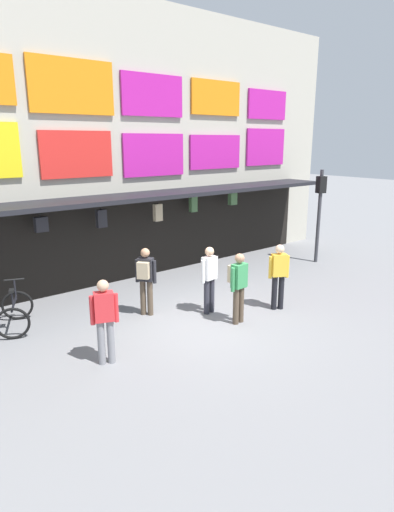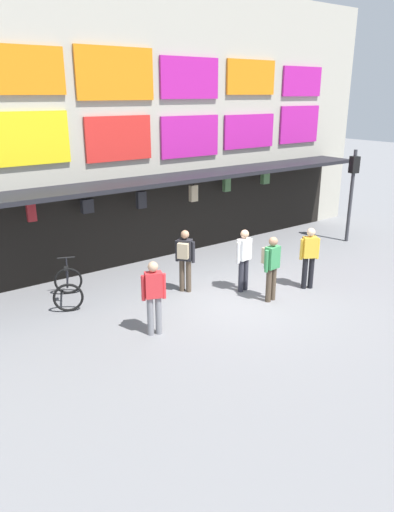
{
  "view_description": "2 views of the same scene",
  "coord_description": "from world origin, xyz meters",
  "px_view_note": "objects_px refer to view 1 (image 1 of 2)",
  "views": [
    {
      "loc": [
        -6.17,
        -7.3,
        4.15
      ],
      "look_at": [
        0.04,
        0.4,
        1.5
      ],
      "focal_mm": 30.36,
      "sensor_mm": 36.0,
      "label": 1
    },
    {
      "loc": [
        -7.53,
        -8.37,
        4.99
      ],
      "look_at": [
        -1.14,
        0.36,
        1.27
      ],
      "focal_mm": 33.28,
      "sensor_mm": 36.0,
      "label": 2
    }
  ],
  "objects_px": {
    "pedestrian_in_yellow": "(146,277)",
    "bicycle_parked": "(15,313)",
    "pedestrian_in_red": "(238,283)",
    "traffic_light_far": "(320,201)",
    "pedestrian_in_black": "(104,315)",
    "pedestrian_in_purple": "(209,276)",
    "pedestrian_in_white": "(278,272)"
  },
  "relations": [
    {
      "from": "traffic_light_far",
      "to": "pedestrian_in_yellow",
      "type": "xyz_separation_m",
      "value": [
        -7.25,
        -0.35,
        -1.16
      ]
    },
    {
      "from": "bicycle_parked",
      "to": "pedestrian_in_white",
      "type": "bearing_deg",
      "value": -27.56
    },
    {
      "from": "traffic_light_far",
      "to": "pedestrian_in_white",
      "type": "xyz_separation_m",
      "value": [
        -4.44,
        -2.08,
        -1.16
      ]
    },
    {
      "from": "traffic_light_far",
      "to": "bicycle_parked",
      "type": "height_order",
      "value": "traffic_light_far"
    },
    {
      "from": "traffic_light_far",
      "to": "pedestrian_in_purple",
      "type": "xyz_separation_m",
      "value": [
        -5.96,
        -1.2,
        -1.19
      ]
    },
    {
      "from": "pedestrian_in_white",
      "to": "pedestrian_in_black",
      "type": "distance_m",
      "value": 4.67
    },
    {
      "from": "bicycle_parked",
      "to": "pedestrian_in_black",
      "type": "distance_m",
      "value": 2.89
    },
    {
      "from": "pedestrian_in_white",
      "to": "traffic_light_far",
      "type": "bearing_deg",
      "value": 25.06
    },
    {
      "from": "pedestrian_in_yellow",
      "to": "bicycle_parked",
      "type": "bearing_deg",
      "value": 156.92
    },
    {
      "from": "traffic_light_far",
      "to": "pedestrian_in_yellow",
      "type": "distance_m",
      "value": 7.35
    },
    {
      "from": "bicycle_parked",
      "to": "pedestrian_in_purple",
      "type": "distance_m",
      "value": 4.54
    },
    {
      "from": "pedestrian_in_purple",
      "to": "pedestrian_in_black",
      "type": "height_order",
      "value": "same"
    },
    {
      "from": "pedestrian_in_yellow",
      "to": "pedestrian_in_red",
      "type": "bearing_deg",
      "value": -50.65
    },
    {
      "from": "bicycle_parked",
      "to": "pedestrian_in_black",
      "type": "bearing_deg",
      "value": -71.9
    },
    {
      "from": "pedestrian_in_yellow",
      "to": "pedestrian_in_purple",
      "type": "relative_size",
      "value": 1.0
    },
    {
      "from": "pedestrian_in_yellow",
      "to": "pedestrian_in_white",
      "type": "bearing_deg",
      "value": -31.61
    },
    {
      "from": "pedestrian_in_black",
      "to": "pedestrian_in_purple",
      "type": "bearing_deg",
      "value": 11.91
    },
    {
      "from": "traffic_light_far",
      "to": "pedestrian_in_red",
      "type": "bearing_deg",
      "value": -160.4
    },
    {
      "from": "traffic_light_far",
      "to": "pedestrian_in_white",
      "type": "height_order",
      "value": "traffic_light_far"
    },
    {
      "from": "bicycle_parked",
      "to": "pedestrian_in_black",
      "type": "relative_size",
      "value": 0.8
    },
    {
      "from": "bicycle_parked",
      "to": "pedestrian_in_purple",
      "type": "xyz_separation_m",
      "value": [
        4.03,
        -2.02,
        0.55
      ]
    },
    {
      "from": "traffic_light_far",
      "to": "pedestrian_in_yellow",
      "type": "relative_size",
      "value": 1.9
    },
    {
      "from": "pedestrian_in_yellow",
      "to": "pedestrian_in_black",
      "type": "relative_size",
      "value": 1.0
    },
    {
      "from": "pedestrian_in_yellow",
      "to": "pedestrian_in_black",
      "type": "xyz_separation_m",
      "value": [
        -1.86,
        -1.52,
        0.0
      ]
    },
    {
      "from": "pedestrian_in_purple",
      "to": "pedestrian_in_red",
      "type": "bearing_deg",
      "value": -81.63
    },
    {
      "from": "pedestrian_in_yellow",
      "to": "pedestrian_in_red",
      "type": "distance_m",
      "value": 2.23
    },
    {
      "from": "pedestrian_in_red",
      "to": "bicycle_parked",
      "type": "bearing_deg",
      "value": 145.16
    },
    {
      "from": "traffic_light_far",
      "to": "pedestrian_in_purple",
      "type": "distance_m",
      "value": 6.2
    },
    {
      "from": "bicycle_parked",
      "to": "traffic_light_far",
      "type": "bearing_deg",
      "value": -4.68
    },
    {
      "from": "bicycle_parked",
      "to": "pedestrian_in_red",
      "type": "xyz_separation_m",
      "value": [
        4.16,
        -2.89,
        0.59
      ]
    },
    {
      "from": "bicycle_parked",
      "to": "pedestrian_in_purple",
      "type": "relative_size",
      "value": 0.8
    },
    {
      "from": "pedestrian_in_purple",
      "to": "pedestrian_in_black",
      "type": "distance_m",
      "value": 3.22
    }
  ]
}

